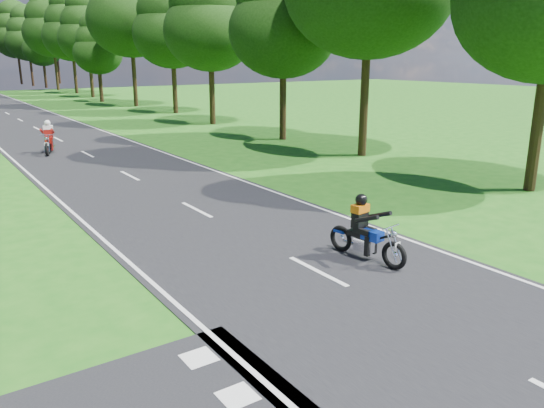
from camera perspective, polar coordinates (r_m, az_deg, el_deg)
ground at (r=10.66m, az=11.81°, el=-10.61°), size 160.00×160.00×0.00m
rider_near_blue at (r=12.52m, az=10.21°, el=-2.55°), size 0.87×1.95×1.57m
rider_far_red at (r=28.63m, az=-22.93°, el=6.66°), size 1.25×2.06×1.63m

